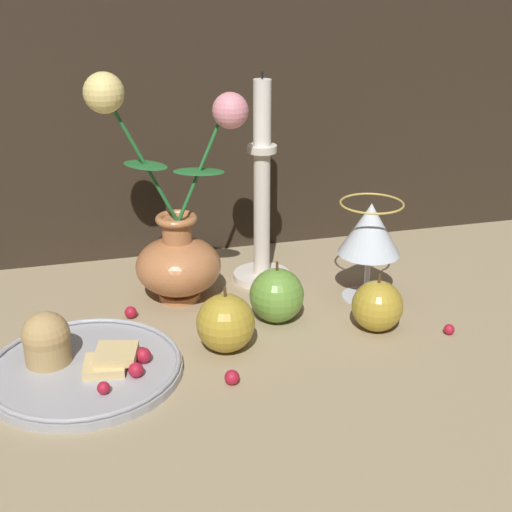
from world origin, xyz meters
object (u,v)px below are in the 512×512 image
(wine_glass, at_px, (370,232))
(candlestick, at_px, (262,206))
(plate_with_pastries, at_px, (77,361))
(apple_beside_vase, at_px, (226,323))
(apple_near_glass, at_px, (277,295))
(apple_at_table_edge, at_px, (377,306))
(vase, at_px, (176,239))

(wine_glass, bearing_deg, candlestick, 142.76)
(plate_with_pastries, relative_size, apple_beside_vase, 2.69)
(apple_near_glass, relative_size, apple_at_table_edge, 1.08)
(vase, relative_size, candlestick, 1.04)
(candlestick, bearing_deg, plate_with_pastries, -144.03)
(apple_at_table_edge, bearing_deg, plate_with_pastries, -178.33)
(wine_glass, xyz_separation_m, apple_beside_vase, (-0.23, -0.09, -0.06))
(vase, xyz_separation_m, apple_beside_vase, (0.04, -0.16, -0.06))
(plate_with_pastries, height_order, apple_near_glass, apple_near_glass)
(apple_beside_vase, height_order, apple_at_table_edge, apple_beside_vase)
(plate_with_pastries, height_order, wine_glass, wine_glass)
(apple_at_table_edge, bearing_deg, candlestick, 118.64)
(apple_beside_vase, distance_m, apple_at_table_edge, 0.20)
(wine_glass, xyz_separation_m, apple_near_glass, (-0.14, -0.03, -0.06))
(candlestick, height_order, apple_at_table_edge, candlestick)
(wine_glass, relative_size, apple_near_glass, 1.68)
(wine_glass, bearing_deg, apple_near_glass, -166.58)
(wine_glass, bearing_deg, vase, 166.54)
(wine_glass, bearing_deg, plate_with_pastries, -165.70)
(vase, bearing_deg, plate_with_pastries, -131.03)
(vase, distance_m, apple_at_table_edge, 0.29)
(candlestick, bearing_deg, apple_at_table_edge, -61.36)
(plate_with_pastries, xyz_separation_m, apple_at_table_edge, (0.38, 0.01, 0.02))
(apple_near_glass, distance_m, apple_at_table_edge, 0.13)
(candlestick, xyz_separation_m, apple_at_table_edge, (0.10, -0.19, -0.08))
(plate_with_pastries, bearing_deg, vase, 48.97)
(apple_near_glass, xyz_separation_m, apple_at_table_edge, (0.12, -0.06, -0.00))
(wine_glass, relative_size, candlestick, 0.46)
(vase, relative_size, wine_glass, 2.25)
(vase, height_order, candlestick, vase)
(vase, distance_m, plate_with_pastries, 0.23)
(vase, relative_size, plate_with_pastries, 1.41)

